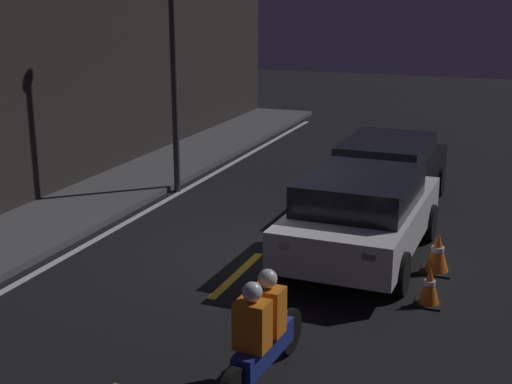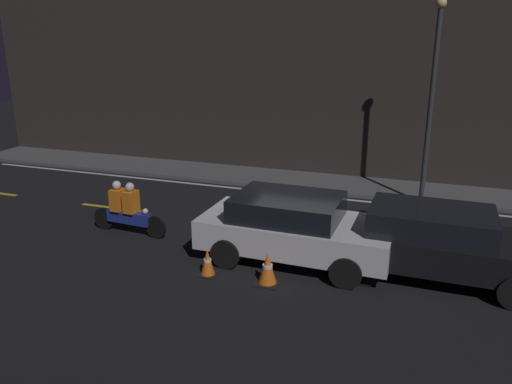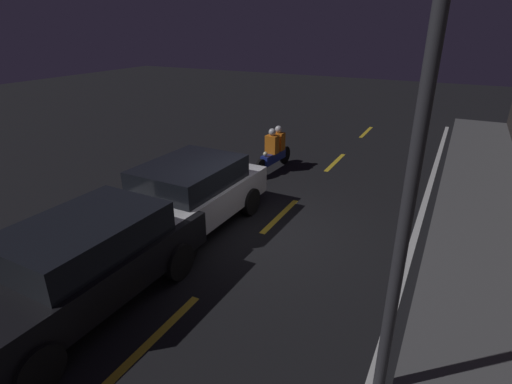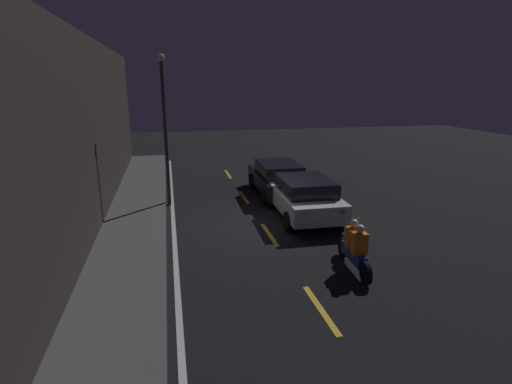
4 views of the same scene
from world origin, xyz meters
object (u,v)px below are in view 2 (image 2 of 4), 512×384
Objects in this scene: traffic_cone_near at (208,263)px; van_black at (437,241)px; sedan_white at (294,226)px; motorcycle at (126,209)px; traffic_cone_mid at (267,269)px; street_lamp at (432,95)px.

van_black is at bearing 18.45° from traffic_cone_near.
sedan_white reaches higher than motorcycle.
van_black is 7.38m from motorcycle.
sedan_white is 3.00m from van_black.
van_black is at bearing 24.32° from traffic_cone_mid.
van_black reaches higher than traffic_cone_mid.
sedan_white is 0.95× the size of van_black.
van_black is 6.62× the size of traffic_cone_mid.
street_lamp is (2.59, 4.76, 2.45)m from sedan_white.
sedan_white is at bearing -176.05° from van_black.
motorcycle reaches higher than traffic_cone_mid.
traffic_cone_near is (-1.49, -1.34, -0.51)m from sedan_white.
motorcycle is (-7.38, -0.03, -0.16)m from van_black.
traffic_cone_near is at bearing -160.48° from van_black.
street_lamp reaches higher than traffic_cone_near.
traffic_cone_mid is at bearing -97.01° from sedan_white.
van_black reaches higher than traffic_cone_near.
sedan_white is 0.73× the size of street_lamp.
street_lamp is (6.97, 4.63, 2.60)m from motorcycle.
van_black is 5.23m from street_lamp.
motorcycle is at bearing -178.70° from van_black.
street_lamp is (4.08, 6.10, 2.95)m from traffic_cone_near.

